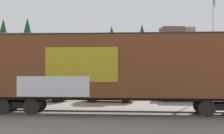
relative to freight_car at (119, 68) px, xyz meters
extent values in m
plane|color=slate|center=(0.24, 0.00, -2.66)|extent=(260.00, 260.00, 0.00)
cube|color=#4C4742|center=(-0.05, -0.72, -2.62)|extent=(59.84, 4.61, 0.08)
cube|color=#4C4742|center=(0.06, 0.72, -2.62)|extent=(59.84, 4.61, 0.08)
cube|color=brown|center=(0.01, 0.00, 0.07)|extent=(17.91, 4.05, 3.38)
cube|color=#2D2823|center=(0.01, 0.00, 1.88)|extent=(16.85, 1.67, 0.24)
cube|color=#B2931E|center=(-1.96, -1.23, 0.16)|extent=(3.90, 0.32, 1.86)
cube|color=silver|center=(-3.50, -1.12, -1.02)|extent=(3.97, 0.33, 1.10)
cube|color=black|center=(0.01, 0.00, -1.72)|extent=(17.47, 2.80, 0.20)
cube|color=black|center=(-5.67, 0.43, -2.15)|extent=(2.19, 1.38, 0.36)
cylinder|color=black|center=(-6.57, -0.22, -2.20)|extent=(0.93, 0.19, 0.92)
cylinder|color=black|center=(-6.46, 1.21, -2.20)|extent=(0.93, 0.19, 0.92)
cylinder|color=black|center=(-4.87, -0.35, -2.20)|extent=(0.93, 0.19, 0.92)
cylinder|color=black|center=(-4.77, 1.08, -2.20)|extent=(0.93, 0.19, 0.92)
cube|color=black|center=(5.68, -0.43, -2.15)|extent=(2.19, 1.38, 0.36)
cylinder|color=black|center=(4.78, -1.08, -2.20)|extent=(0.93, 0.19, 0.92)
cylinder|color=black|center=(4.89, 0.36, -2.20)|extent=(0.93, 0.19, 0.92)
cylinder|color=silver|center=(10.04, 13.00, 2.30)|extent=(0.12, 0.12, 9.91)
cube|color=#14662D|center=(10.39, 13.53, 6.84)|extent=(0.65, 0.97, 0.62)
cube|color=white|center=(10.55, 13.77, 6.84)|extent=(0.35, 0.50, 0.62)
cube|color=gray|center=(0.24, 60.40, 2.20)|extent=(121.78, 41.52, 9.72)
cube|color=brown|center=(13.05, 47.95, 8.17)|extent=(5.17, 4.71, 2.23)
cube|color=#8C725B|center=(15.71, 47.95, 8.09)|extent=(4.82, 4.28, 2.07)
cone|color=#193D23|center=(6.38, 47.95, 8.58)|extent=(1.52, 1.52, 3.04)
cone|color=#193D23|center=(17.78, 51.32, 8.67)|extent=(1.61, 1.61, 3.22)
cone|color=#193D23|center=(-18.71, 46.13, 9.12)|extent=(2.06, 2.06, 4.12)
cone|color=#193D23|center=(-0.41, 50.99, 8.59)|extent=(1.53, 1.53, 3.07)
cone|color=#193D23|center=(-24.56, 47.76, 9.16)|extent=(2.11, 2.11, 4.21)
cube|color=black|center=(-6.04, 6.92, -1.98)|extent=(4.74, 2.56, 0.72)
cube|color=#2D333D|center=(-6.21, 6.96, -1.29)|extent=(2.44, 1.94, 0.66)
cylinder|color=black|center=(-4.39, 7.43, -2.34)|extent=(0.67, 0.34, 0.64)
cylinder|color=black|center=(-4.70, 5.82, -2.34)|extent=(0.67, 0.34, 0.64)
cylinder|color=black|center=(-7.39, 8.02, -2.34)|extent=(0.67, 0.34, 0.64)
cylinder|color=black|center=(-7.70, 6.41, -2.34)|extent=(0.67, 0.34, 0.64)
cube|color=#B21E1E|center=(-0.49, 6.40, -1.99)|extent=(4.22, 2.39, 0.70)
cube|color=#2D333D|center=(-0.66, 6.43, -1.30)|extent=(2.30, 1.94, 0.67)
cylinder|color=black|center=(0.98, 7.09, -2.34)|extent=(0.66, 0.31, 0.64)
cylinder|color=black|center=(0.73, 5.34, -2.34)|extent=(0.66, 0.31, 0.64)
cylinder|color=black|center=(-1.72, 7.46, -2.34)|extent=(0.66, 0.31, 0.64)
cylinder|color=black|center=(-1.96, 5.72, -2.34)|extent=(0.66, 0.31, 0.64)
cube|color=navy|center=(5.41, 6.87, -2.04)|extent=(4.44, 2.48, 0.60)
cube|color=#2D333D|center=(5.33, 6.88, -1.43)|extent=(2.44, 1.99, 0.63)
cylinder|color=black|center=(6.96, 7.53, -2.34)|extent=(0.67, 0.32, 0.64)
cylinder|color=black|center=(6.68, 5.78, -2.34)|extent=(0.67, 0.32, 0.64)
cylinder|color=black|center=(4.13, 7.96, -2.34)|extent=(0.67, 0.32, 0.64)
cylinder|color=black|center=(3.86, 6.21, -2.34)|extent=(0.67, 0.32, 0.64)
camera|label=1|loc=(-0.33, -16.63, -0.11)|focal=46.45mm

